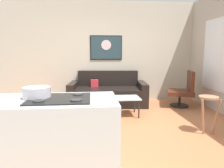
# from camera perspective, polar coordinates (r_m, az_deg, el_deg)

# --- Properties ---
(ground) EXTENTS (6.40, 6.40, 0.04)m
(ground) POSITION_cam_1_polar(r_m,az_deg,el_deg) (3.82, -0.24, -12.83)
(ground) COLOR #AE6841
(back_wall) EXTENTS (6.40, 0.05, 2.80)m
(back_wall) POSITION_cam_1_polar(r_m,az_deg,el_deg) (5.97, -2.44, 8.84)
(back_wall) COLOR #BDB39E
(back_wall) RESTS_ON ground
(couch) EXTENTS (2.09, 1.10, 0.88)m
(couch) POSITION_cam_1_polar(r_m,az_deg,el_deg) (5.54, -1.15, -2.67)
(couch) COLOR black
(couch) RESTS_ON ground
(coffee_table) EXTENTS (1.10, 0.54, 0.41)m
(coffee_table) POSITION_cam_1_polar(r_m,az_deg,el_deg) (4.53, 0.68, -4.12)
(coffee_table) COLOR silver
(coffee_table) RESTS_ON ground
(armchair) EXTENTS (0.78, 0.80, 0.92)m
(armchair) POSITION_cam_1_polar(r_m,az_deg,el_deg) (5.59, 19.02, -1.60)
(armchair) COLOR black
(armchair) RESTS_ON ground
(bar_stool) EXTENTS (0.37, 0.36, 0.64)m
(bar_stool) POSITION_cam_1_polar(r_m,az_deg,el_deg) (3.90, 24.91, -5.17)
(bar_stool) COLOR #A57051
(bar_stool) RESTS_ON ground
(kitchen_counter) EXTENTS (1.76, 0.71, 0.94)m
(kitchen_counter) POSITION_cam_1_polar(r_m,az_deg,el_deg) (2.33, -21.62, -15.06)
(kitchen_counter) COLOR silver
(kitchen_counter) RESTS_ON ground
(mixing_bowl) EXTENTS (0.27, 0.27, 0.12)m
(mixing_bowl) POSITION_cam_1_polar(r_m,az_deg,el_deg) (2.22, -19.94, -2.30)
(mixing_bowl) COLOR silver
(mixing_bowl) RESTS_ON kitchen_counter
(wall_painting) EXTENTS (0.90, 0.03, 0.68)m
(wall_painting) POSITION_cam_1_polar(r_m,az_deg,el_deg) (5.94, -1.62, 9.96)
(wall_painting) COLOR black
(window) EXTENTS (0.03, 1.51, 1.69)m
(window) POSITION_cam_1_polar(r_m,az_deg,el_deg) (5.31, 27.96, 7.09)
(window) COLOR silver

